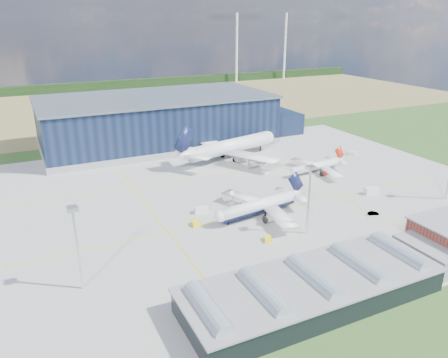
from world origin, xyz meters
TOP-DOWN VIEW (x-y plane):
  - ground at (0.00, 0.00)m, footprint 600.00×600.00m
  - apron at (0.00, 10.00)m, footprint 220.00×160.00m
  - farmland at (0.00, 220.00)m, footprint 600.00×220.00m
  - treeline at (0.00, 300.00)m, footprint 600.00×8.00m
  - hangar at (2.81, 94.80)m, footprint 145.00×62.00m
  - glass_concourse at (-6.45, -60.00)m, footprint 78.00×23.00m
  - light_mast_west at (-60.00, -30.00)m, footprint 2.60×2.60m
  - light_mast_center at (10.00, -30.00)m, footprint 2.60×2.60m
  - airliner_navy at (2.25, -12.00)m, footprint 44.46×43.72m
  - airliner_red at (48.29, 15.94)m, footprint 34.95×34.33m
  - airliner_widebody at (23.78, 50.98)m, footprint 76.02×75.03m
  - gse_tug_a at (-20.07, -9.23)m, footprint 2.71×3.96m
  - gse_tug_b at (-3.82, -29.02)m, footprint 3.08×3.69m
  - gse_van_a at (-14.22, -0.43)m, footprint 5.11×2.66m
  - gse_cart_a at (27.78, 25.69)m, footprint 2.22×3.11m
  - gse_van_b at (81.71, 30.45)m, footprint 3.78×4.80m
  - gse_tug_c at (4.77, 62.00)m, footprint 2.05×3.18m
  - gse_cart_b at (6.46, 62.00)m, footprint 3.32×3.42m
  - gse_van_c at (53.07, -13.48)m, footprint 5.90×3.49m
  - airstair at (-1.37, 3.48)m, footprint 3.58×5.15m
  - car_a at (8.82, -47.19)m, footprint 3.64×2.19m
  - car_b at (39.69, -28.82)m, footprint 4.12×2.48m

SIDE VIEW (x-z plane):
  - ground at x=0.00m, z-range 0.00..0.00m
  - farmland at x=0.00m, z-range -0.01..0.01m
  - apron at x=0.00m, z-range -0.01..0.07m
  - car_a at x=8.82m, z-range 0.00..1.16m
  - gse_cart_b at x=6.46m, z-range 0.00..1.24m
  - gse_cart_a at x=27.78m, z-range 0.00..1.27m
  - car_b at x=39.69m, z-range 0.00..1.28m
  - gse_tug_c at x=4.77m, z-range 0.00..1.36m
  - gse_tug_b at x=-3.82m, z-range 0.00..1.36m
  - gse_tug_a at x=-20.07m, z-range 0.00..1.54m
  - gse_van_b at x=81.71m, z-range 0.00..2.00m
  - gse_van_a at x=-14.22m, z-range 0.00..2.14m
  - gse_van_c at x=53.07m, z-range 0.00..2.66m
  - airstair at x=-1.37m, z-range 0.00..3.06m
  - glass_concourse at x=-6.45m, z-range -0.61..7.99m
  - treeline at x=0.00m, z-range 0.00..8.00m
  - airliner_red at x=48.29m, z-range 0.00..10.41m
  - airliner_navy at x=2.25m, z-range 0.00..12.92m
  - airliner_widebody at x=23.78m, z-range 0.00..20.51m
  - hangar at x=2.81m, z-range -1.43..24.67m
  - light_mast_west at x=-60.00m, z-range 3.93..26.93m
  - light_mast_center at x=10.00m, z-range 3.93..26.93m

